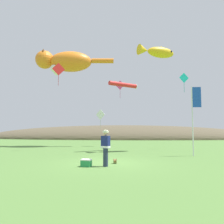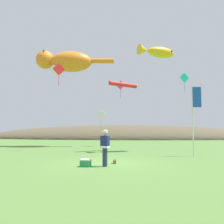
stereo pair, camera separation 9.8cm
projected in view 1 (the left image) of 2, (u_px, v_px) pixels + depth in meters
The scene contains 13 objects.
ground_plane at pixel (107, 163), 11.53m from camera, with size 120.00×120.00×0.00m, color #517A38.
distant_hill_ridge at pixel (121, 138), 42.60m from camera, with size 54.78×14.97×5.11m.
festival_attendant at pixel (106, 147), 10.64m from camera, with size 0.49×0.43×1.77m.
kite_spool at pixel (115, 161), 11.47m from camera, with size 0.15×0.27×0.27m.
picnic_cooler at pixel (86, 163), 10.53m from camera, with size 0.54×0.41×0.36m.
festival_banner_pole at pixel (194, 110), 14.93m from camera, with size 0.66×0.08×4.75m.
kite_giant_cat at pixel (65, 62), 23.64m from camera, with size 8.45×2.71×2.56m.
kite_fish_windsock at pixel (157, 52), 18.47m from camera, with size 3.43×2.22×1.03m.
kite_tube_streamer at pixel (124, 85), 18.63m from camera, with size 2.48×1.98×0.44m.
kite_diamond_red at pixel (59, 69), 19.16m from camera, with size 1.02×0.50×2.03m.
kite_diamond_teal at pixel (184, 78), 20.69m from camera, with size 0.95×0.30×1.89m.
kite_diamond_white at pixel (100, 115), 23.25m from camera, with size 1.01×0.58×2.05m.
kite_diamond_pink at pixel (120, 85), 23.62m from camera, with size 0.92×0.51×1.94m.
Camera 1 is at (1.01, -11.66, 1.81)m, focal length 35.00 mm.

